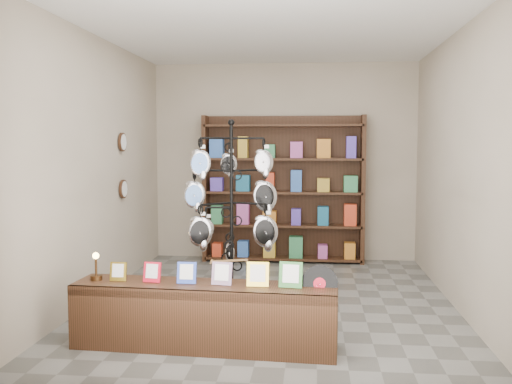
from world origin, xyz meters
TOP-DOWN VIEW (x-y plane):
  - ground at (0.00, 0.00)m, footprint 5.00×5.00m
  - room_envelope at (0.00, 0.00)m, footprint 5.00×5.00m
  - display_tree at (-0.38, -0.51)m, footprint 1.05×1.02m
  - front_shelf at (-0.47, -1.49)m, footprint 2.32×0.59m
  - back_shelving at (0.00, 2.30)m, footprint 2.42×0.36m
  - wall_clocks at (-1.97, 0.80)m, footprint 0.03×0.24m

SIDE VIEW (x-z plane):
  - ground at x=0.00m, z-range 0.00..0.00m
  - front_shelf at x=-0.47m, z-range -0.12..0.69m
  - back_shelving at x=0.00m, z-range -0.07..2.13m
  - display_tree at x=-0.38m, z-range 0.16..2.18m
  - wall_clocks at x=-1.97m, z-range 1.08..1.92m
  - room_envelope at x=0.00m, z-range -0.65..4.35m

